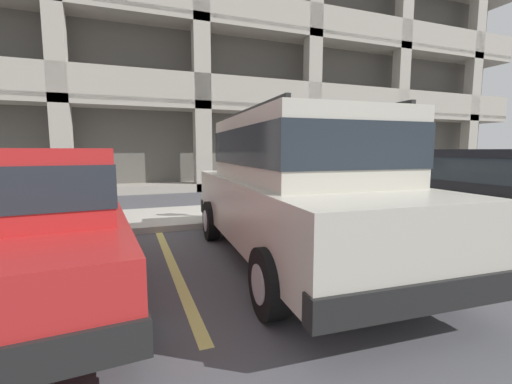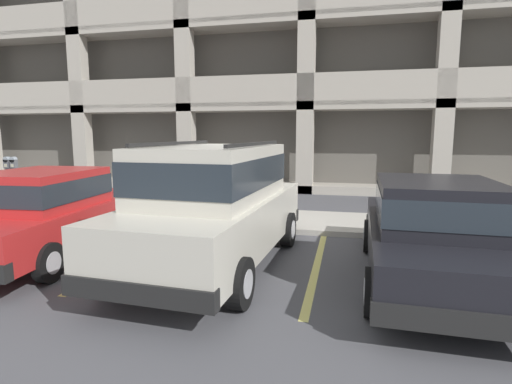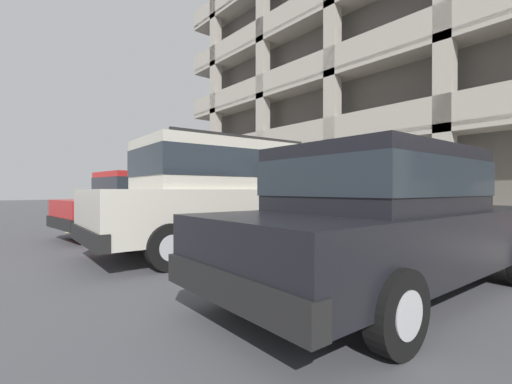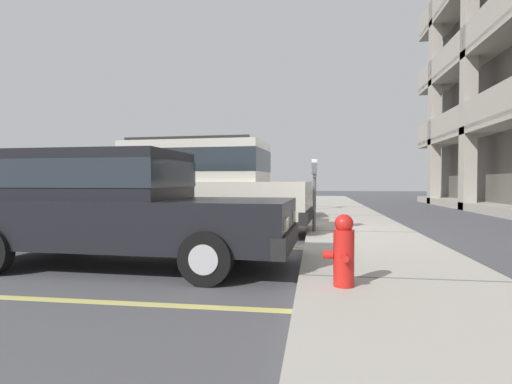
{
  "view_description": "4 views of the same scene",
  "coord_description": "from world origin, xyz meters",
  "px_view_note": "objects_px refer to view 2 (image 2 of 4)",
  "views": [
    {
      "loc": [
        -2.15,
        -6.24,
        1.53
      ],
      "look_at": [
        -0.04,
        -0.7,
        0.8
      ],
      "focal_mm": 24.0,
      "sensor_mm": 36.0,
      "label": 1
    },
    {
      "loc": [
        2.07,
        -8.17,
        2.16
      ],
      "look_at": [
        0.37,
        -0.79,
        1.06
      ],
      "focal_mm": 28.0,
      "sensor_mm": 36.0,
      "label": 2
    },
    {
      "loc": [
        5.19,
        -5.72,
        1.12
      ],
      "look_at": [
        -0.19,
        -1.2,
        1.08
      ],
      "focal_mm": 24.0,
      "sensor_mm": 36.0,
      "label": 3
    },
    {
      "loc": [
        8.32,
        0.38,
        1.14
      ],
      "look_at": [
        -0.14,
        -0.89,
        0.91
      ],
      "focal_mm": 28.0,
      "sensor_mm": 36.0,
      "label": 4
    }
  ],
  "objects_px": {
    "parking_meter_near": "(258,178)",
    "fire_hydrant": "(462,217)",
    "dark_hatchback": "(432,230)",
    "red_sedan": "(50,210)",
    "silver_suv": "(215,201)",
    "parking_meter_far": "(11,171)",
    "parking_garage": "(319,17)"
  },
  "relations": [
    {
      "from": "fire_hydrant",
      "to": "parking_meter_far",
      "type": "bearing_deg",
      "value": -178.46
    },
    {
      "from": "silver_suv",
      "to": "dark_hatchback",
      "type": "relative_size",
      "value": 1.08
    },
    {
      "from": "dark_hatchback",
      "to": "parking_garage",
      "type": "xyz_separation_m",
      "value": [
        -2.72,
        13.8,
        6.71
      ]
    },
    {
      "from": "parking_meter_near",
      "to": "dark_hatchback",
      "type": "bearing_deg",
      "value": -39.74
    },
    {
      "from": "parking_meter_far",
      "to": "parking_garage",
      "type": "height_order",
      "value": "parking_garage"
    },
    {
      "from": "parking_meter_near",
      "to": "fire_hydrant",
      "type": "xyz_separation_m",
      "value": [
        4.27,
        0.3,
        -0.74
      ]
    },
    {
      "from": "dark_hatchback",
      "to": "red_sedan",
      "type": "bearing_deg",
      "value": -178.53
    },
    {
      "from": "parking_meter_near",
      "to": "parking_garage",
      "type": "xyz_separation_m",
      "value": [
        0.4,
        11.2,
        6.33
      ]
    },
    {
      "from": "parking_meter_near",
      "to": "parking_meter_far",
      "type": "xyz_separation_m",
      "value": [
        -6.49,
        0.01,
        0.0
      ]
    },
    {
      "from": "parking_garage",
      "to": "fire_hydrant",
      "type": "relative_size",
      "value": 45.71
    },
    {
      "from": "fire_hydrant",
      "to": "parking_garage",
      "type": "bearing_deg",
      "value": 109.5
    },
    {
      "from": "red_sedan",
      "to": "parking_meter_far",
      "type": "distance_m",
      "value": 4.17
    },
    {
      "from": "parking_garage",
      "to": "fire_hydrant",
      "type": "height_order",
      "value": "parking_garage"
    },
    {
      "from": "silver_suv",
      "to": "dark_hatchback",
      "type": "xyz_separation_m",
      "value": [
        3.27,
        -0.12,
        -0.27
      ]
    },
    {
      "from": "silver_suv",
      "to": "red_sedan",
      "type": "relative_size",
      "value": 1.06
    },
    {
      "from": "parking_garage",
      "to": "fire_hydrant",
      "type": "xyz_separation_m",
      "value": [
        3.86,
        -10.9,
        -7.07
      ]
    },
    {
      "from": "red_sedan",
      "to": "parking_meter_far",
      "type": "relative_size",
      "value": 3.14
    },
    {
      "from": "dark_hatchback",
      "to": "parking_meter_near",
      "type": "bearing_deg",
      "value": 142.18
    },
    {
      "from": "dark_hatchback",
      "to": "fire_hydrant",
      "type": "distance_m",
      "value": 3.13
    },
    {
      "from": "red_sedan",
      "to": "parking_garage",
      "type": "relative_size",
      "value": 0.14
    },
    {
      "from": "dark_hatchback",
      "to": "parking_garage",
      "type": "distance_m",
      "value": 15.58
    },
    {
      "from": "parking_meter_near",
      "to": "fire_hydrant",
      "type": "relative_size",
      "value": 2.09
    },
    {
      "from": "parking_meter_near",
      "to": "fire_hydrant",
      "type": "distance_m",
      "value": 4.34
    },
    {
      "from": "silver_suv",
      "to": "red_sedan",
      "type": "distance_m",
      "value": 3.08
    },
    {
      "from": "silver_suv",
      "to": "parking_garage",
      "type": "relative_size",
      "value": 0.15
    },
    {
      "from": "parking_meter_far",
      "to": "fire_hydrant",
      "type": "relative_size",
      "value": 2.09
    },
    {
      "from": "parking_meter_far",
      "to": "silver_suv",
      "type": "bearing_deg",
      "value": -21.37
    },
    {
      "from": "red_sedan",
      "to": "fire_hydrant",
      "type": "bearing_deg",
      "value": 16.38
    },
    {
      "from": "red_sedan",
      "to": "fire_hydrant",
      "type": "distance_m",
      "value": 8.01
    },
    {
      "from": "parking_meter_near",
      "to": "fire_hydrant",
      "type": "height_order",
      "value": "parking_meter_near"
    },
    {
      "from": "silver_suv",
      "to": "parking_meter_near",
      "type": "distance_m",
      "value": 2.48
    },
    {
      "from": "dark_hatchback",
      "to": "fire_hydrant",
      "type": "height_order",
      "value": "dark_hatchback"
    }
  ]
}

